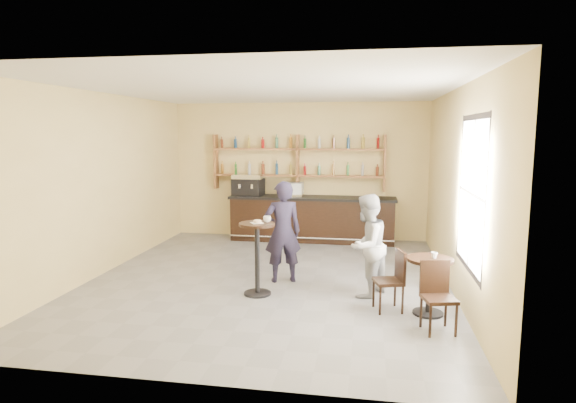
% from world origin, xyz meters
% --- Properties ---
extents(floor, '(7.00, 7.00, 0.00)m').
position_xyz_m(floor, '(0.00, 0.00, 0.00)').
color(floor, slate).
rests_on(floor, ground).
extents(ceiling, '(7.00, 7.00, 0.00)m').
position_xyz_m(ceiling, '(0.00, 0.00, 3.20)').
color(ceiling, white).
rests_on(ceiling, wall_back).
extents(wall_back, '(7.00, 0.00, 7.00)m').
position_xyz_m(wall_back, '(0.00, 3.50, 1.60)').
color(wall_back, '#E7CC83').
rests_on(wall_back, floor).
extents(wall_front, '(7.00, 0.00, 7.00)m').
position_xyz_m(wall_front, '(0.00, -3.50, 1.60)').
color(wall_front, '#E7CC83').
rests_on(wall_front, floor).
extents(wall_left, '(0.00, 7.00, 7.00)m').
position_xyz_m(wall_left, '(-3.00, 0.00, 1.60)').
color(wall_left, '#E7CC83').
rests_on(wall_left, floor).
extents(wall_right, '(0.00, 7.00, 7.00)m').
position_xyz_m(wall_right, '(3.00, 0.00, 1.60)').
color(wall_right, '#E7CC83').
rests_on(wall_right, floor).
extents(window_pane, '(0.00, 2.00, 2.00)m').
position_xyz_m(window_pane, '(2.99, -1.20, 1.70)').
color(window_pane, white).
rests_on(window_pane, wall_right).
extents(window_frame, '(0.04, 1.70, 2.10)m').
position_xyz_m(window_frame, '(2.99, -1.20, 1.70)').
color(window_frame, black).
rests_on(window_frame, wall_right).
extents(shelf_unit, '(4.00, 0.26, 1.40)m').
position_xyz_m(shelf_unit, '(0.00, 3.37, 1.81)').
color(shelf_unit, brown).
rests_on(shelf_unit, wall_back).
extents(liquor_bottles, '(3.68, 0.10, 1.00)m').
position_xyz_m(liquor_bottles, '(0.00, 3.37, 1.98)').
color(liquor_bottles, '#8C5919').
rests_on(liquor_bottles, shelf_unit).
extents(bar_counter, '(3.83, 0.75, 1.04)m').
position_xyz_m(bar_counter, '(0.37, 3.15, 0.52)').
color(bar_counter, black).
rests_on(bar_counter, floor).
extents(espresso_machine, '(0.75, 0.54, 0.49)m').
position_xyz_m(espresso_machine, '(-1.15, 3.15, 1.28)').
color(espresso_machine, black).
rests_on(espresso_machine, bar_counter).
extents(pastry_case, '(0.57, 0.48, 0.32)m').
position_xyz_m(pastry_case, '(-0.11, 3.15, 1.20)').
color(pastry_case, silver).
rests_on(pastry_case, bar_counter).
extents(pedestal_table, '(0.72, 0.72, 1.13)m').
position_xyz_m(pedestal_table, '(-0.02, -0.75, 0.57)').
color(pedestal_table, black).
rests_on(pedestal_table, floor).
extents(napkin, '(0.23, 0.23, 0.00)m').
position_xyz_m(napkin, '(-0.02, -0.75, 1.13)').
color(napkin, white).
rests_on(napkin, pedestal_table).
extents(donut, '(0.16, 0.16, 0.05)m').
position_xyz_m(donut, '(-0.01, -0.76, 1.16)').
color(donut, '#D7974E').
rests_on(donut, napkin).
extents(cup_pedestal, '(0.13, 0.13, 0.09)m').
position_xyz_m(cup_pedestal, '(0.12, -0.65, 1.18)').
color(cup_pedestal, white).
rests_on(cup_pedestal, pedestal_table).
extents(man_main, '(0.72, 0.59, 1.71)m').
position_xyz_m(man_main, '(0.25, -0.03, 0.85)').
color(man_main, black).
rests_on(man_main, floor).
extents(cafe_table, '(0.80, 0.80, 0.80)m').
position_xyz_m(cafe_table, '(2.50, -1.17, 0.40)').
color(cafe_table, black).
rests_on(cafe_table, floor).
extents(cup_cafe, '(0.10, 0.10, 0.08)m').
position_xyz_m(cup_cafe, '(2.55, -1.17, 0.84)').
color(cup_cafe, white).
rests_on(cup_cafe, cafe_table).
extents(chair_west, '(0.46, 0.46, 0.87)m').
position_xyz_m(chair_west, '(1.95, -1.12, 0.43)').
color(chair_west, black).
rests_on(chair_west, floor).
extents(chair_south, '(0.47, 0.47, 0.89)m').
position_xyz_m(chair_south, '(2.55, -1.77, 0.45)').
color(chair_south, black).
rests_on(chair_south, floor).
extents(patron_second, '(0.89, 0.96, 1.58)m').
position_xyz_m(patron_second, '(1.64, -0.52, 0.79)').
color(patron_second, '#A1A2A6').
rests_on(patron_second, floor).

